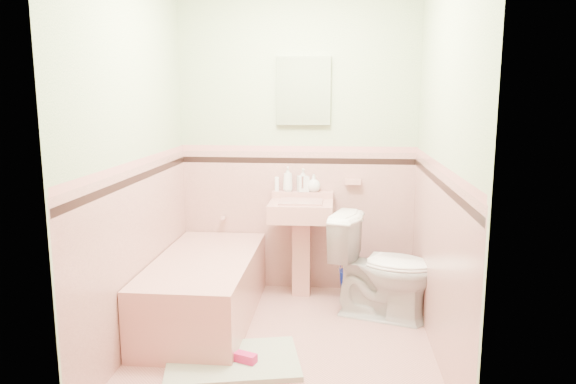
# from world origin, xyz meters

# --- Properties ---
(floor) EXTENTS (2.20, 2.20, 0.00)m
(floor) POSITION_xyz_m (0.00, 0.00, 0.00)
(floor) COLOR tan
(floor) RESTS_ON ground
(wall_back) EXTENTS (2.50, 0.00, 2.50)m
(wall_back) POSITION_xyz_m (0.00, 1.10, 1.25)
(wall_back) COLOR beige
(wall_back) RESTS_ON ground
(wall_front) EXTENTS (2.50, 0.00, 2.50)m
(wall_front) POSITION_xyz_m (0.00, -1.10, 1.25)
(wall_front) COLOR beige
(wall_front) RESTS_ON ground
(wall_left) EXTENTS (0.00, 2.50, 2.50)m
(wall_left) POSITION_xyz_m (-1.00, 0.00, 1.25)
(wall_left) COLOR beige
(wall_left) RESTS_ON ground
(wall_right) EXTENTS (0.00, 2.50, 2.50)m
(wall_right) POSITION_xyz_m (1.00, 0.00, 1.25)
(wall_right) COLOR beige
(wall_right) RESTS_ON ground
(wainscot_back) EXTENTS (2.00, 0.00, 2.00)m
(wainscot_back) POSITION_xyz_m (0.00, 1.09, 0.60)
(wainscot_back) COLOR tan
(wainscot_back) RESTS_ON ground
(wainscot_front) EXTENTS (2.00, 0.00, 2.00)m
(wainscot_front) POSITION_xyz_m (0.00, -1.09, 0.60)
(wainscot_front) COLOR tan
(wainscot_front) RESTS_ON ground
(wainscot_left) EXTENTS (0.00, 2.20, 2.20)m
(wainscot_left) POSITION_xyz_m (-0.99, 0.00, 0.60)
(wainscot_left) COLOR tan
(wainscot_left) RESTS_ON ground
(wainscot_right) EXTENTS (0.00, 2.20, 2.20)m
(wainscot_right) POSITION_xyz_m (0.99, 0.00, 0.60)
(wainscot_right) COLOR tan
(wainscot_right) RESTS_ON ground
(accent_back) EXTENTS (2.00, 0.00, 2.00)m
(accent_back) POSITION_xyz_m (0.00, 1.08, 1.12)
(accent_back) COLOR black
(accent_back) RESTS_ON ground
(accent_front) EXTENTS (2.00, 0.00, 2.00)m
(accent_front) POSITION_xyz_m (0.00, -1.08, 1.12)
(accent_front) COLOR black
(accent_front) RESTS_ON ground
(accent_left) EXTENTS (0.00, 2.20, 2.20)m
(accent_left) POSITION_xyz_m (-0.98, 0.00, 1.12)
(accent_left) COLOR black
(accent_left) RESTS_ON ground
(accent_right) EXTENTS (0.00, 2.20, 2.20)m
(accent_right) POSITION_xyz_m (0.98, 0.00, 1.12)
(accent_right) COLOR black
(accent_right) RESTS_ON ground
(cap_back) EXTENTS (2.00, 0.00, 2.00)m
(cap_back) POSITION_xyz_m (0.00, 1.08, 1.22)
(cap_back) COLOR tan
(cap_back) RESTS_ON ground
(cap_front) EXTENTS (2.00, 0.00, 2.00)m
(cap_front) POSITION_xyz_m (0.00, -1.08, 1.22)
(cap_front) COLOR tan
(cap_front) RESTS_ON ground
(cap_left) EXTENTS (0.00, 2.20, 2.20)m
(cap_left) POSITION_xyz_m (-0.98, 0.00, 1.22)
(cap_left) COLOR tan
(cap_left) RESTS_ON ground
(cap_right) EXTENTS (0.00, 2.20, 2.20)m
(cap_right) POSITION_xyz_m (0.98, 0.00, 1.22)
(cap_right) COLOR tan
(cap_right) RESTS_ON ground
(bathtub) EXTENTS (0.70, 1.50, 0.45)m
(bathtub) POSITION_xyz_m (-0.63, 0.33, 0.23)
(bathtub) COLOR tan
(bathtub) RESTS_ON floor
(tub_faucet) EXTENTS (0.04, 0.12, 0.04)m
(tub_faucet) POSITION_xyz_m (-0.63, 1.05, 0.63)
(tub_faucet) COLOR silver
(tub_faucet) RESTS_ON wall_back
(sink) EXTENTS (0.51, 0.48, 0.81)m
(sink) POSITION_xyz_m (0.05, 0.86, 0.40)
(sink) COLOR tan
(sink) RESTS_ON floor
(sink_faucet) EXTENTS (0.02, 0.02, 0.10)m
(sink_faucet) POSITION_xyz_m (0.05, 1.00, 0.95)
(sink_faucet) COLOR silver
(sink_faucet) RESTS_ON sink
(medicine_cabinet) EXTENTS (0.44, 0.04, 0.55)m
(medicine_cabinet) POSITION_xyz_m (0.05, 1.07, 1.70)
(medicine_cabinet) COLOR white
(medicine_cabinet) RESTS_ON wall_back
(soap_dish) EXTENTS (0.13, 0.08, 0.04)m
(soap_dish) POSITION_xyz_m (0.47, 1.06, 0.95)
(soap_dish) COLOR tan
(soap_dish) RESTS_ON wall_back
(soap_bottle_left) EXTENTS (0.09, 0.09, 0.21)m
(soap_bottle_left) POSITION_xyz_m (-0.08, 1.04, 0.97)
(soap_bottle_left) COLOR #B2B2B2
(soap_bottle_left) RESTS_ON sink
(soap_bottle_mid) EXTENTS (0.11, 0.11, 0.19)m
(soap_bottle_mid) POSITION_xyz_m (0.05, 1.04, 0.96)
(soap_bottle_mid) COLOR #B2B2B2
(soap_bottle_mid) RESTS_ON sink
(soap_bottle_right) EXTENTS (0.14, 0.14, 0.15)m
(soap_bottle_right) POSITION_xyz_m (0.14, 1.04, 0.94)
(soap_bottle_right) COLOR #B2B2B2
(soap_bottle_right) RESTS_ON sink
(tube) EXTENTS (0.04, 0.04, 0.12)m
(tube) POSITION_xyz_m (-0.17, 1.04, 0.92)
(tube) COLOR white
(tube) RESTS_ON sink
(toilet) EXTENTS (0.86, 0.64, 0.78)m
(toilet) POSITION_xyz_m (0.69, 0.50, 0.39)
(toilet) COLOR white
(toilet) RESTS_ON floor
(bucket) EXTENTS (0.25, 0.25, 0.23)m
(bucket) POSITION_xyz_m (0.48, 0.89, 0.11)
(bucket) COLOR navy
(bucket) RESTS_ON floor
(bath_mat) EXTENTS (0.92, 0.71, 0.03)m
(bath_mat) POSITION_xyz_m (-0.29, -0.33, 0.02)
(bath_mat) COLOR #9EA98D
(bath_mat) RESTS_ON floor
(shoe) EXTENTS (0.15, 0.11, 0.06)m
(shoe) POSITION_xyz_m (-0.21, -0.36, 0.06)
(shoe) COLOR #BF1E59
(shoe) RESTS_ON bath_mat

